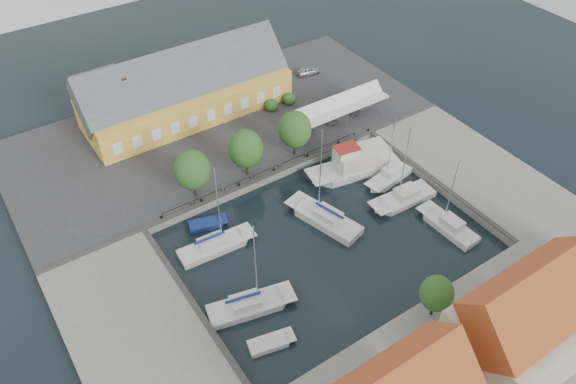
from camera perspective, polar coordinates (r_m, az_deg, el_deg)
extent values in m
plane|color=black|center=(63.05, 3.04, -4.05)|extent=(140.00, 140.00, 0.00)
cube|color=#2D2D30|center=(77.73, -7.03, 6.45)|extent=(56.00, 26.00, 1.00)
cube|color=slate|center=(55.60, -14.86, -13.94)|extent=(12.00, 24.00, 1.00)
cube|color=slate|center=(73.96, 17.92, 2.32)|extent=(12.00, 24.00, 1.00)
cube|color=slate|center=(54.09, 16.86, -16.97)|extent=(56.00, 14.00, 1.00)
cube|color=#383533|center=(68.52, -2.00, 1.73)|extent=(56.00, 0.60, 0.12)
cube|color=#383533|center=(55.96, -9.55, -11.18)|extent=(0.60, 24.00, 0.12)
cube|color=#383533|center=(69.95, 14.91, 1.05)|extent=(0.60, 24.00, 0.12)
cylinder|color=black|center=(64.42, -12.74, -2.56)|extent=(0.24, 0.24, 0.40)
cylinder|color=black|center=(65.61, -8.80, -0.88)|extent=(0.24, 0.24, 0.40)
cylinder|color=black|center=(67.16, -5.03, 0.73)|extent=(0.24, 0.24, 0.40)
cylinder|color=black|center=(69.03, -1.43, 2.25)|extent=(0.24, 0.24, 0.40)
cylinder|color=black|center=(71.21, 1.96, 3.68)|extent=(0.24, 0.24, 0.40)
cylinder|color=black|center=(73.66, 5.15, 5.01)|extent=(0.24, 0.24, 0.40)
cylinder|color=black|center=(76.36, 8.14, 6.24)|extent=(0.24, 0.24, 0.40)
cube|color=gold|center=(79.36, -10.21, 9.29)|extent=(28.00, 10.00, 4.50)
cube|color=#474C51|center=(77.56, -10.53, 11.46)|extent=(28.56, 7.60, 7.60)
cube|color=gold|center=(82.01, -18.35, 8.45)|extent=(6.00, 6.00, 3.50)
cube|color=brown|center=(74.43, -16.31, 10.69)|extent=(0.60, 0.60, 1.20)
cube|color=silver|center=(76.25, 5.26, 8.74)|extent=(14.00, 4.00, 0.25)
cylinder|color=silver|center=(72.80, 2.32, 5.79)|extent=(0.10, 0.10, 2.70)
cylinder|color=silver|center=(75.18, 0.71, 7.14)|extent=(0.10, 0.10, 2.70)
cylinder|color=silver|center=(75.87, 6.04, 7.25)|extent=(0.10, 0.10, 2.70)
cylinder|color=silver|center=(78.15, 4.39, 8.52)|extent=(0.10, 0.10, 2.70)
cylinder|color=silver|center=(79.27, 9.47, 8.57)|extent=(0.10, 0.10, 2.70)
cylinder|color=silver|center=(81.46, 7.81, 9.76)|extent=(0.10, 0.10, 2.70)
cylinder|color=black|center=(66.02, -9.43, 0.35)|extent=(0.30, 0.30, 2.10)
ellipsoid|color=#1B4D1B|center=(64.19, -9.71, 2.24)|extent=(4.20, 4.20, 4.83)
cylinder|color=black|center=(68.26, -4.20, 2.52)|extent=(0.30, 0.30, 2.10)
ellipsoid|color=#1B4D1B|center=(66.50, -4.32, 4.41)|extent=(4.20, 4.20, 4.83)
cylinder|color=black|center=(71.13, 0.66, 4.53)|extent=(0.30, 0.30, 2.10)
ellipsoid|color=#1B4D1B|center=(69.43, 0.68, 6.38)|extent=(4.20, 4.20, 4.83)
imported|color=#9C9EA3|center=(88.01, 2.06, 12.21)|extent=(3.77, 2.02, 1.22)
imported|color=#551713|center=(70.06, -10.29, 2.61)|extent=(1.54, 3.82, 1.23)
cube|color=silver|center=(63.86, 4.16, -3.18)|extent=(4.85, 8.16, 1.50)
cube|color=silver|center=(63.70, 3.51, -2.28)|extent=(5.16, 9.61, 0.08)
cube|color=silver|center=(63.06, 4.08, -2.30)|extent=(2.72, 3.48, 0.90)
cylinder|color=silver|center=(60.11, 3.30, 1.86)|extent=(0.12, 0.12, 11.50)
cube|color=navy|center=(62.46, 4.25, -1.88)|extent=(1.26, 3.75, 0.22)
cube|color=silver|center=(71.48, 7.34, 2.34)|extent=(10.26, 5.32, 1.80)
cube|color=silver|center=(70.37, 6.54, 2.68)|extent=(12.16, 5.52, 0.08)
cube|color=beige|center=(70.23, 7.48, 3.60)|extent=(7.16, 4.24, 2.20)
cube|color=silver|center=(68.44, 5.98, 4.07)|extent=(3.00, 2.45, 1.20)
cube|color=maroon|center=(68.05, 6.02, 4.50)|extent=(3.26, 2.61, 0.10)
cube|color=silver|center=(70.86, 10.44, 1.46)|extent=(5.88, 3.28, 1.30)
cube|color=silver|center=(69.97, 10.16, 1.63)|extent=(6.96, 3.38, 0.08)
cube|color=silver|center=(70.04, 10.49, 2.12)|extent=(2.47, 1.96, 0.90)
cylinder|color=silver|center=(67.03, 10.37, 4.27)|extent=(0.12, 0.12, 8.68)
cube|color=silver|center=(68.25, 11.94, -0.68)|extent=(6.93, 3.21, 1.30)
cube|color=silver|center=(67.34, 11.47, -0.49)|extent=(8.27, 3.17, 0.08)
cube|color=beige|center=(67.40, 11.96, -0.01)|extent=(2.82, 2.07, 0.90)
cylinder|color=silver|center=(63.82, 11.72, 2.69)|extent=(0.12, 0.12, 10.16)
cube|color=silver|center=(65.64, 16.23, -3.77)|extent=(2.75, 6.31, 1.30)
cube|color=silver|center=(65.45, 15.84, -2.97)|extent=(2.71, 7.54, 0.08)
cube|color=silver|center=(64.91, 16.32, -2.98)|extent=(1.79, 2.55, 0.90)
cylinder|color=silver|center=(62.80, 16.25, 0.04)|extent=(0.12, 0.12, 8.66)
cube|color=silver|center=(61.60, -7.83, -5.85)|extent=(7.16, 2.98, 1.30)
cube|color=silver|center=(61.29, -7.14, -5.12)|extent=(8.56, 2.97, 0.08)
cube|color=silver|center=(60.80, -7.77, -5.06)|extent=(2.91, 1.90, 0.90)
cylinder|color=silver|center=(57.83, -7.09, -1.51)|extent=(0.12, 0.12, 10.23)
cube|color=navy|center=(60.22, -7.99, -4.64)|extent=(3.51, 0.44, 0.22)
cube|color=silver|center=(56.27, -4.48, -11.81)|extent=(7.54, 4.25, 1.30)
cube|color=silver|center=(55.84, -3.63, -11.14)|extent=(8.90, 4.46, 0.08)
cube|color=silver|center=(55.37, -4.36, -11.05)|extent=(3.19, 2.44, 0.90)
cylinder|color=silver|center=(51.88, -3.31, -7.54)|extent=(0.12, 0.12, 10.46)
cube|color=navy|center=(54.75, -4.58, -10.63)|extent=(3.51, 1.01, 0.22)
cube|color=silver|center=(53.89, -2.08, -15.26)|extent=(3.89, 2.46, 0.90)
cube|color=silver|center=(53.55, -1.62, -14.84)|extent=(4.58, 2.56, 0.08)
cube|color=navy|center=(64.27, -8.44, -3.38)|extent=(3.90, 2.66, 0.80)
cube|color=navy|center=(64.00, -8.09, -3.02)|extent=(4.57, 2.78, 0.08)
cube|color=brown|center=(41.19, 14.17, -17.16)|extent=(0.60, 0.60, 0.80)
cube|color=beige|center=(52.39, 22.44, -13.53)|extent=(12.00, 8.00, 7.50)
cube|color=#9F4322|center=(48.61, 23.97, -10.12)|extent=(12.36, 6.50, 6.50)
cube|color=brown|center=(45.51, 22.27, -10.68)|extent=(0.70, 0.70, 1.00)
cube|color=brown|center=(49.09, 26.14, -7.60)|extent=(0.60, 0.60, 0.80)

